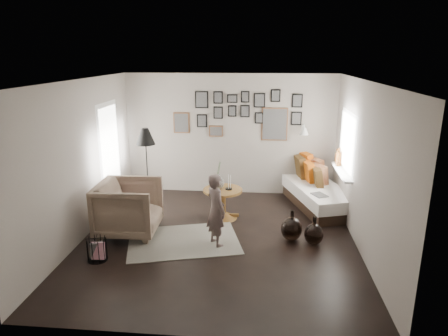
# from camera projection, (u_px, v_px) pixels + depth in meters

# --- Properties ---
(ground) EXTENTS (4.80, 4.80, 0.00)m
(ground) POSITION_uv_depth(u_px,v_px,m) (218.00, 239.00, 6.67)
(ground) COLOR black
(ground) RESTS_ON ground
(wall_back) EXTENTS (4.50, 0.00, 4.50)m
(wall_back) POSITION_uv_depth(u_px,v_px,m) (230.00, 135.00, 8.61)
(wall_back) COLOR gray
(wall_back) RESTS_ON ground
(wall_front) EXTENTS (4.50, 0.00, 4.50)m
(wall_front) POSITION_uv_depth(u_px,v_px,m) (192.00, 228.00, 4.02)
(wall_front) COLOR gray
(wall_front) RESTS_ON ground
(wall_left) EXTENTS (0.00, 4.80, 4.80)m
(wall_left) POSITION_uv_depth(u_px,v_px,m) (81.00, 161.00, 6.51)
(wall_left) COLOR gray
(wall_left) RESTS_ON ground
(wall_right) EXTENTS (0.00, 4.80, 4.80)m
(wall_right) POSITION_uv_depth(u_px,v_px,m) (364.00, 168.00, 6.11)
(wall_right) COLOR gray
(wall_right) RESTS_ON ground
(ceiling) EXTENTS (4.80, 4.80, 0.00)m
(ceiling) POSITION_uv_depth(u_px,v_px,m) (218.00, 81.00, 5.95)
(ceiling) COLOR white
(ceiling) RESTS_ON wall_back
(door_left) EXTENTS (0.00, 2.14, 2.14)m
(door_left) POSITION_uv_depth(u_px,v_px,m) (110.00, 158.00, 7.73)
(door_left) COLOR white
(door_left) RESTS_ON wall_left
(window_right) EXTENTS (0.15, 1.32, 1.30)m
(window_right) POSITION_uv_depth(u_px,v_px,m) (340.00, 167.00, 7.50)
(window_right) COLOR white
(window_right) RESTS_ON wall_right
(gallery_wall) EXTENTS (2.74, 0.03, 1.08)m
(gallery_wall) POSITION_uv_depth(u_px,v_px,m) (243.00, 115.00, 8.44)
(gallery_wall) COLOR brown
(gallery_wall) RESTS_ON wall_back
(wall_sconce) EXTENTS (0.18, 0.36, 0.16)m
(wall_sconce) POSITION_uv_depth(u_px,v_px,m) (304.00, 131.00, 8.17)
(wall_sconce) COLOR white
(wall_sconce) RESTS_ON wall_back
(rug) EXTENTS (2.05, 1.67, 0.01)m
(rug) POSITION_uv_depth(u_px,v_px,m) (184.00, 241.00, 6.60)
(rug) COLOR beige
(rug) RESTS_ON ground
(pedestal_table) EXTENTS (0.73, 0.73, 0.57)m
(pedestal_table) POSITION_uv_depth(u_px,v_px,m) (223.00, 205.00, 7.47)
(pedestal_table) COLOR brown
(pedestal_table) RESTS_ON ground
(vase) EXTENTS (0.21, 0.21, 0.52)m
(vase) POSITION_uv_depth(u_px,v_px,m) (219.00, 180.00, 7.37)
(vase) COLOR black
(vase) RESTS_ON pedestal_table
(candles) EXTENTS (0.12, 0.12, 0.27)m
(candles) POSITION_uv_depth(u_px,v_px,m) (229.00, 183.00, 7.34)
(candles) COLOR black
(candles) RESTS_ON pedestal_table
(daybed) EXTENTS (1.38, 2.13, 0.97)m
(daybed) POSITION_uv_depth(u_px,v_px,m) (317.00, 191.00, 8.09)
(daybed) COLOR black
(daybed) RESTS_ON ground
(magazine_on_daybed) EXTENTS (0.33, 0.36, 0.02)m
(magazine_on_daybed) POSITION_uv_depth(u_px,v_px,m) (319.00, 195.00, 7.43)
(magazine_on_daybed) COLOR black
(magazine_on_daybed) RESTS_ON daybed
(armchair) EXTENTS (1.05, 1.02, 0.93)m
(armchair) POSITION_uv_depth(u_px,v_px,m) (129.00, 208.00, 6.78)
(armchair) COLOR #715D4C
(armchair) RESTS_ON ground
(armchair_cushion) EXTENTS (0.42, 0.43, 0.19)m
(armchair_cushion) POSITION_uv_depth(u_px,v_px,m) (132.00, 206.00, 6.82)
(armchair_cushion) COLOR beige
(armchair_cushion) RESTS_ON armchair
(floor_lamp) EXTENTS (0.37, 0.37, 1.61)m
(floor_lamp) POSITION_uv_depth(u_px,v_px,m) (145.00, 139.00, 7.74)
(floor_lamp) COLOR black
(floor_lamp) RESTS_ON ground
(magazine_basket) EXTENTS (0.35, 0.35, 0.35)m
(magazine_basket) POSITION_uv_depth(u_px,v_px,m) (97.00, 249.00, 5.96)
(magazine_basket) COLOR black
(magazine_basket) RESTS_ON ground
(demijohn_large) EXTENTS (0.35, 0.35, 0.53)m
(demijohn_large) POSITION_uv_depth(u_px,v_px,m) (291.00, 229.00, 6.58)
(demijohn_large) COLOR black
(demijohn_large) RESTS_ON ground
(demijohn_small) EXTENTS (0.31, 0.31, 0.48)m
(demijohn_small) POSITION_uv_depth(u_px,v_px,m) (314.00, 234.00, 6.45)
(demijohn_small) COLOR black
(demijohn_small) RESTS_ON ground
(child) EXTENTS (0.49, 0.52, 1.20)m
(child) POSITION_uv_depth(u_px,v_px,m) (216.00, 210.00, 6.33)
(child) COLOR #604F4C
(child) RESTS_ON ground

